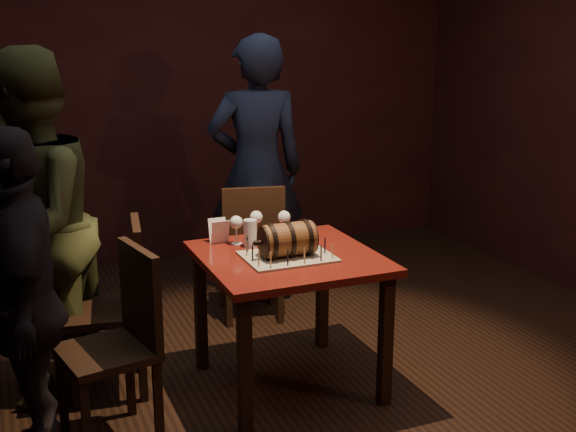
{
  "coord_description": "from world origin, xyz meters",
  "views": [
    {
      "loc": [
        -1.4,
        -3.31,
        1.91
      ],
      "look_at": [
        -0.01,
        0.05,
        0.95
      ],
      "focal_mm": 45.0,
      "sensor_mm": 36.0,
      "label": 1
    }
  ],
  "objects_px": {
    "person_back": "(256,171)",
    "person_left_rear": "(31,228)",
    "barrel_cake": "(287,239)",
    "wine_glass_left": "(236,224)",
    "chair_left_rear": "(120,298)",
    "chair_left_front": "(122,334)",
    "pint_of_ale": "(250,234)",
    "person_left_front": "(22,305)",
    "chair_back": "(252,245)",
    "wine_glass_mid": "(256,218)",
    "wine_glass_right": "(284,218)",
    "pub_table": "(288,274)"
  },
  "relations": [
    {
      "from": "person_back",
      "to": "person_left_rear",
      "type": "bearing_deg",
      "value": 38.0
    },
    {
      "from": "barrel_cake",
      "to": "wine_glass_left",
      "type": "height_order",
      "value": "barrel_cake"
    },
    {
      "from": "chair_left_rear",
      "to": "chair_left_front",
      "type": "bearing_deg",
      "value": -98.89
    },
    {
      "from": "person_left_rear",
      "to": "barrel_cake",
      "type": "bearing_deg",
      "value": 92.75
    },
    {
      "from": "wine_glass_left",
      "to": "person_back",
      "type": "relative_size",
      "value": 0.09
    },
    {
      "from": "pint_of_ale",
      "to": "person_left_front",
      "type": "xyz_separation_m",
      "value": [
        -1.19,
        -0.47,
        -0.06
      ]
    },
    {
      "from": "chair_back",
      "to": "chair_left_front",
      "type": "bearing_deg",
      "value": -133.28
    },
    {
      "from": "wine_glass_left",
      "to": "chair_left_rear",
      "type": "xyz_separation_m",
      "value": [
        -0.64,
        0.03,
        -0.35
      ]
    },
    {
      "from": "wine_glass_mid",
      "to": "person_left_rear",
      "type": "bearing_deg",
      "value": 175.0
    },
    {
      "from": "wine_glass_right",
      "to": "wine_glass_mid",
      "type": "bearing_deg",
      "value": 157.78
    },
    {
      "from": "chair_left_rear",
      "to": "person_left_rear",
      "type": "bearing_deg",
      "value": 161.38
    },
    {
      "from": "wine_glass_mid",
      "to": "person_left_front",
      "type": "height_order",
      "value": "person_left_front"
    },
    {
      "from": "wine_glass_right",
      "to": "chair_left_rear",
      "type": "height_order",
      "value": "chair_left_rear"
    },
    {
      "from": "pub_table",
      "to": "barrel_cake",
      "type": "distance_m",
      "value": 0.22
    },
    {
      "from": "wine_glass_left",
      "to": "pint_of_ale",
      "type": "distance_m",
      "value": 0.1
    },
    {
      "from": "chair_left_front",
      "to": "wine_glass_right",
      "type": "bearing_deg",
      "value": 24.35
    },
    {
      "from": "wine_glass_right",
      "to": "person_left_front",
      "type": "distance_m",
      "value": 1.52
    },
    {
      "from": "chair_back",
      "to": "person_left_front",
      "type": "distance_m",
      "value": 1.89
    },
    {
      "from": "person_back",
      "to": "chair_back",
      "type": "bearing_deg",
      "value": 73.96
    },
    {
      "from": "pub_table",
      "to": "chair_left_front",
      "type": "distance_m",
      "value": 0.93
    },
    {
      "from": "person_left_front",
      "to": "wine_glass_mid",
      "type": "bearing_deg",
      "value": 117.6
    },
    {
      "from": "wine_glass_left",
      "to": "person_left_front",
      "type": "distance_m",
      "value": 1.26
    },
    {
      "from": "wine_glass_left",
      "to": "person_left_rear",
      "type": "bearing_deg",
      "value": 171.04
    },
    {
      "from": "wine_glass_mid",
      "to": "person_left_front",
      "type": "xyz_separation_m",
      "value": [
        -1.28,
        -0.6,
        -0.1
      ]
    },
    {
      "from": "chair_back",
      "to": "wine_glass_mid",
      "type": "bearing_deg",
      "value": -107.11
    },
    {
      "from": "wine_glass_mid",
      "to": "person_left_front",
      "type": "bearing_deg",
      "value": -154.84
    },
    {
      "from": "wine_glass_mid",
      "to": "wine_glass_right",
      "type": "distance_m",
      "value": 0.16
    },
    {
      "from": "pub_table",
      "to": "pint_of_ale",
      "type": "height_order",
      "value": "pint_of_ale"
    },
    {
      "from": "barrel_cake",
      "to": "wine_glass_left",
      "type": "relative_size",
      "value": 2.04
    },
    {
      "from": "person_back",
      "to": "barrel_cake",
      "type": "bearing_deg",
      "value": 84.91
    },
    {
      "from": "chair_left_rear",
      "to": "chair_left_front",
      "type": "xyz_separation_m",
      "value": [
        -0.07,
        -0.48,
        0.0
      ]
    },
    {
      "from": "barrel_cake",
      "to": "wine_glass_left",
      "type": "distance_m",
      "value": 0.37
    },
    {
      "from": "barrel_cake",
      "to": "wine_glass_mid",
      "type": "bearing_deg",
      "value": 94.12
    },
    {
      "from": "pint_of_ale",
      "to": "person_left_rear",
      "type": "bearing_deg",
      "value": 167.94
    },
    {
      "from": "pint_of_ale",
      "to": "barrel_cake",
      "type": "bearing_deg",
      "value": -66.71
    },
    {
      "from": "person_left_front",
      "to": "person_left_rear",
      "type": "bearing_deg",
      "value": 175.17
    },
    {
      "from": "pint_of_ale",
      "to": "person_left_rear",
      "type": "xyz_separation_m",
      "value": [
        -1.1,
        0.24,
        0.09
      ]
    },
    {
      "from": "person_left_rear",
      "to": "wine_glass_right",
      "type": "bearing_deg",
      "value": 107.92
    },
    {
      "from": "barrel_cake",
      "to": "wine_glass_left",
      "type": "xyz_separation_m",
      "value": [
        -0.17,
        0.33,
        0.02
      ]
    },
    {
      "from": "chair_left_front",
      "to": "person_left_rear",
      "type": "height_order",
      "value": "person_left_rear"
    },
    {
      "from": "wine_glass_left",
      "to": "chair_left_front",
      "type": "relative_size",
      "value": 0.17
    },
    {
      "from": "person_left_rear",
      "to": "chair_left_front",
      "type": "bearing_deg",
      "value": 53.24
    },
    {
      "from": "person_left_rear",
      "to": "person_left_front",
      "type": "height_order",
      "value": "person_left_rear"
    },
    {
      "from": "chair_left_front",
      "to": "person_left_front",
      "type": "bearing_deg",
      "value": -168.23
    },
    {
      "from": "wine_glass_left",
      "to": "chair_back",
      "type": "bearing_deg",
      "value": 63.83
    },
    {
      "from": "pub_table",
      "to": "person_left_rear",
      "type": "xyz_separation_m",
      "value": [
        -1.24,
        0.45,
        0.27
      ]
    },
    {
      "from": "pub_table",
      "to": "pint_of_ale",
      "type": "bearing_deg",
      "value": 122.85
    },
    {
      "from": "wine_glass_right",
      "to": "person_back",
      "type": "xyz_separation_m",
      "value": [
        0.21,
        1.04,
        0.07
      ]
    },
    {
      "from": "chair_left_front",
      "to": "person_left_rear",
      "type": "distance_m",
      "value": 0.8
    },
    {
      "from": "wine_glass_mid",
      "to": "person_left_front",
      "type": "distance_m",
      "value": 1.41
    }
  ]
}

